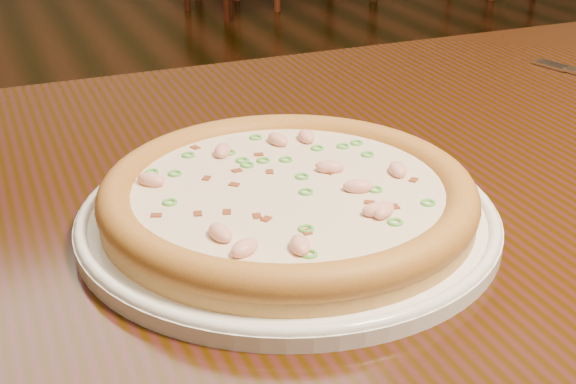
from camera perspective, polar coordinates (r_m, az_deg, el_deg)
name	(u,v)px	position (r m, az deg, el deg)	size (l,w,h in m)	color
hero_table	(383,270)	(0.78, 6.78, -5.54)	(1.20, 0.80, 0.75)	black
plate	(288,216)	(0.65, 0.00, -1.70)	(0.34, 0.34, 0.02)	white
pizza	(288,195)	(0.64, 0.01, -0.24)	(0.30, 0.30, 0.03)	#C68F40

